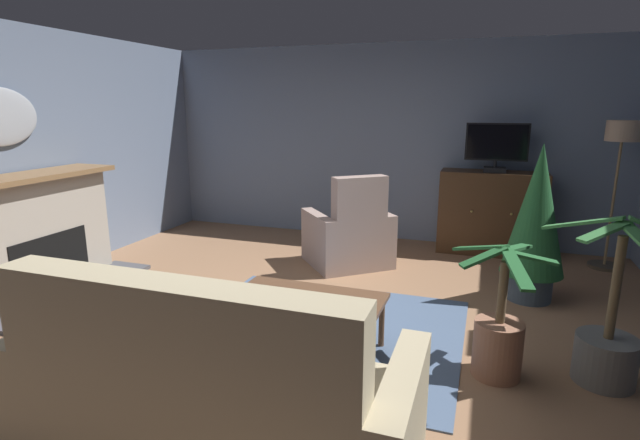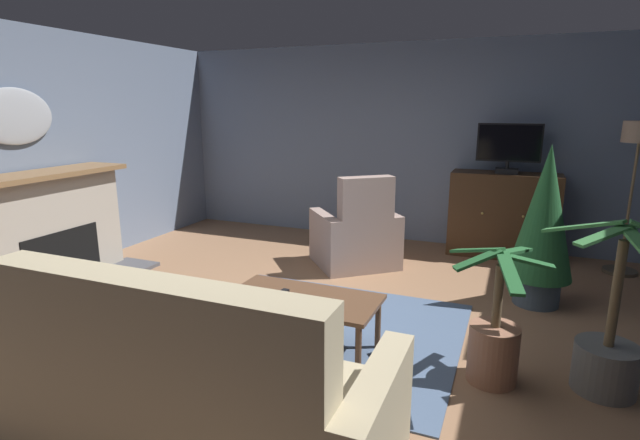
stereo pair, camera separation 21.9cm
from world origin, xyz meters
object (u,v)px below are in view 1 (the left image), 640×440
television (497,146)px  potted_plant_leafy_by_curtain (498,341)px  potted_plant_tall_palm_by_window (536,218)px  cat (119,310)px  sofa_floral (209,403)px  potted_plant_small_fern_corner (606,349)px  floor_lamp (620,156)px  tv_cabinet (491,215)px  tv_remote (285,294)px  armchair_beside_cabinet (349,237)px  coffee_table (308,302)px  fireplace (35,236)px

television → potted_plant_leafy_by_curtain: television is taller
potted_plant_tall_palm_by_window → cat: size_ratio=2.09×
sofa_floral → television: bearing=73.1°
potted_plant_small_fern_corner → cat: (-3.73, -0.30, -0.13)m
potted_plant_leafy_by_curtain → floor_lamp: bearing=67.0°
floor_lamp → tv_cabinet: bearing=172.1°
television → potted_plant_leafy_by_curtain: (0.07, -2.94, -1.08)m
potted_plant_small_fern_corner → tv_remote: bearing=-172.6°
tv_cabinet → armchair_beside_cabinet: (-1.53, -1.03, -0.16)m
coffee_table → armchair_beside_cabinet: size_ratio=0.96×
fireplace → tv_cabinet: (4.26, 2.79, -0.06)m
potted_plant_leafy_by_curtain → potted_plant_small_fern_corner: bearing=12.4°
tv_remote → floor_lamp: 4.09m
potted_plant_tall_palm_by_window → potted_plant_small_fern_corner: size_ratio=1.30×
tv_cabinet → television: size_ratio=1.74×
fireplace → tv_cabinet: 5.09m
tv_remote → potted_plant_tall_palm_by_window: (1.82, 1.66, 0.36)m
fireplace → cat: (1.27, -0.36, -0.45)m
coffee_table → armchair_beside_cabinet: bearing=97.0°
tv_cabinet → sofa_floral: sofa_floral is taller
floor_lamp → potted_plant_leafy_by_curtain: bearing=-113.0°
coffee_table → floor_lamp: bearing=48.9°
tv_cabinet → potted_plant_leafy_by_curtain: bearing=-88.7°
fireplace → potted_plant_tall_palm_by_window: 4.82m
fireplace → potted_plant_leafy_by_curtain: fireplace is taller
potted_plant_tall_palm_by_window → floor_lamp: 1.63m
coffee_table → tv_remote: (-0.17, -0.04, 0.06)m
tv_cabinet → potted_plant_leafy_by_curtain: (0.07, -2.99, -0.24)m
armchair_beside_cabinet → floor_lamp: size_ratio=0.71×
potted_plant_small_fern_corner → television: bearing=105.0°
fireplace → tv_remote: size_ratio=10.45×
armchair_beside_cabinet → sofa_floral: bearing=-86.4°
coffee_table → floor_lamp: 3.96m
coffee_table → armchair_beside_cabinet: armchair_beside_cabinet is taller
armchair_beside_cabinet → tv_remote: bearing=-87.6°
television → potted_plant_tall_palm_by_window: television is taller
armchair_beside_cabinet → cat: bearing=-124.7°
tv_remote → potted_plant_tall_palm_by_window: bearing=-43.2°
potted_plant_tall_palm_by_window → potted_plant_leafy_by_curtain: 1.65m
fireplace → potted_plant_tall_palm_by_window: (4.63, 1.33, 0.25)m
sofa_floral → potted_plant_leafy_by_curtain: (1.38, 1.39, -0.11)m
television → tv_cabinet: bearing=90.0°
fireplace → potted_plant_small_fern_corner: 5.02m
tv_cabinet → tv_remote: bearing=-114.8°
potted_plant_tall_palm_by_window → potted_plant_small_fern_corner: potted_plant_tall_palm_by_window is taller
tv_cabinet → cat: (-2.98, -3.14, -0.39)m
tv_cabinet → television: (0.00, -0.05, 0.85)m
potted_plant_tall_palm_by_window → cat: bearing=-153.4°
floor_lamp → sofa_floral: bearing=-121.5°
television → floor_lamp: bearing=-5.5°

